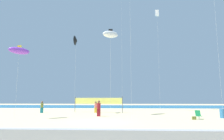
# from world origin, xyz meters

# --- Properties ---
(ground_plane) EXTENTS (120.00, 120.00, 0.00)m
(ground_plane) POSITION_xyz_m (0.00, 0.00, 0.00)
(ground_plane) COLOR beige
(ocean_band) EXTENTS (120.00, 20.00, 0.01)m
(ocean_band) POSITION_xyz_m (0.00, 35.16, 0.00)
(ocean_band) COLOR #1E6B99
(ocean_band) RESTS_ON ground
(beachgoer_maroon_shirt) EXTENTS (0.42, 0.42, 1.85)m
(beachgoer_maroon_shirt) POSITION_xyz_m (-0.62, 5.68, 0.99)
(beachgoer_maroon_shirt) COLOR maroon
(beachgoer_maroon_shirt) RESTS_ON ground
(beachgoer_olive_shirt) EXTENTS (0.39, 0.39, 1.71)m
(beachgoer_olive_shirt) POSITION_xyz_m (-9.60, 10.68, 0.91)
(beachgoer_olive_shirt) COLOR #19727A
(beachgoer_olive_shirt) RESTS_ON ground
(beachgoer_coral_shirt) EXTENTS (0.38, 0.38, 1.66)m
(beachgoer_coral_shirt) POSITION_xyz_m (-1.82, 11.60, 0.88)
(beachgoer_coral_shirt) COLOR gold
(beachgoer_coral_shirt) RESTS_ON ground
(folding_beach_chair) EXTENTS (0.52, 0.65, 0.89)m
(folding_beach_chair) POSITION_xyz_m (9.93, 3.09, 0.47)
(folding_beach_chair) COLOR #1E8C4C
(folding_beach_chair) RESTS_ON ground
(trash_barrel) EXTENTS (0.52, 0.52, 0.98)m
(trash_barrel) POSITION_xyz_m (12.88, 4.28, 0.49)
(trash_barrel) COLOR teal
(trash_barrel) RESTS_ON ground
(volleyball_net) EXTENTS (7.59, 1.85, 2.40)m
(volleyball_net) POSITION_xyz_m (-1.62, 12.51, 1.63)
(volleyball_net) COLOR #4C4C51
(volleyball_net) RESTS_ON ground
(beach_handbag) EXTENTS (0.39, 0.20, 0.31)m
(beach_handbag) POSITION_xyz_m (9.33, 2.60, 0.16)
(beach_handbag) COLOR olive
(beach_handbag) RESTS_ON ground
(kite_white_box) EXTENTS (0.76, 0.76, 19.34)m
(kite_white_box) POSITION_xyz_m (9.03, 19.60, 18.74)
(kite_white_box) COLOR silver
(kite_white_box) RESTS_ON ground
(kite_white_inflatable) EXTENTS (2.62, 2.78, 11.48)m
(kite_white_inflatable) POSITION_xyz_m (0.62, 7.92, 10.73)
(kite_white_inflatable) COLOR silver
(kite_white_inflatable) RESTS_ON ground
(kite_black_delta) EXTENTS (0.44, 1.44, 11.22)m
(kite_black_delta) POSITION_xyz_m (-4.58, 9.77, 10.50)
(kite_black_delta) COLOR silver
(kite_black_delta) RESTS_ON ground
(kite_violet_inflatable) EXTENTS (2.15, 2.00, 7.83)m
(kite_violet_inflatable) POSITION_xyz_m (-8.98, 2.36, 7.23)
(kite_violet_inflatable) COLOR silver
(kite_violet_inflatable) RESTS_ON ground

